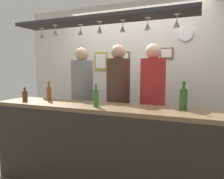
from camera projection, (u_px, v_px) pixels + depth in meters
name	position (u px, v px, depth m)	size (l,w,h in m)	color
ground_plane	(109.00, 173.00, 2.91)	(8.00, 8.00, 0.00)	#4C4742
back_wall	(133.00, 76.00, 3.79)	(4.40, 0.06, 2.60)	silver
bar_counter	(91.00, 136.00, 2.38)	(2.70, 0.55, 1.01)	brown
overhead_glass_rack	(99.00, 20.00, 2.44)	(2.20, 0.36, 0.04)	black
hanging_wineglass_far_left	(42.00, 35.00, 2.84)	(0.07, 0.07, 0.13)	silver
hanging_wineglass_left	(55.00, 32.00, 2.64)	(0.07, 0.07, 0.13)	silver
hanging_wineglass_center_left	(81.00, 32.00, 2.62)	(0.07, 0.07, 0.13)	silver
hanging_wineglass_center	(100.00, 29.00, 2.44)	(0.07, 0.07, 0.13)	silver
hanging_wineglass_center_right	(123.00, 28.00, 2.37)	(0.07, 0.07, 0.13)	silver
hanging_wineglass_right	(148.00, 26.00, 2.26)	(0.07, 0.07, 0.13)	silver
hanging_wineglass_far_right	(177.00, 23.00, 2.11)	(0.07, 0.07, 0.13)	silver
person_left_grey_shirt	(82.00, 93.00, 3.30)	(0.34, 0.34, 1.76)	#2D334C
person_middle_brown_shirt	(118.00, 94.00, 3.07)	(0.34, 0.34, 1.78)	#2D334C
person_right_red_shirt	(152.00, 96.00, 2.87)	(0.34, 0.34, 1.77)	#2D334C
bottle_champagne_green	(183.00, 98.00, 2.21)	(0.08, 0.08, 0.30)	#2D5623
bottle_beer_brown_stubby	(25.00, 96.00, 2.83)	(0.07, 0.07, 0.18)	#512D14
bottle_beer_green_import	(96.00, 97.00, 2.40)	(0.06, 0.06, 0.26)	#336B2D
bottle_beer_amber_tall	(49.00, 93.00, 2.88)	(0.06, 0.06, 0.26)	brown
picture_frame_crest	(125.00, 59.00, 3.78)	(0.18, 0.02, 0.26)	brown
picture_frame_upper_small	(167.00, 53.00, 3.49)	(0.22, 0.02, 0.18)	brown
picture_frame_caricature	(101.00, 61.00, 3.97)	(0.26, 0.02, 0.34)	#B29338
wall_clock	(186.00, 34.00, 3.35)	(0.22, 0.22, 0.03)	white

